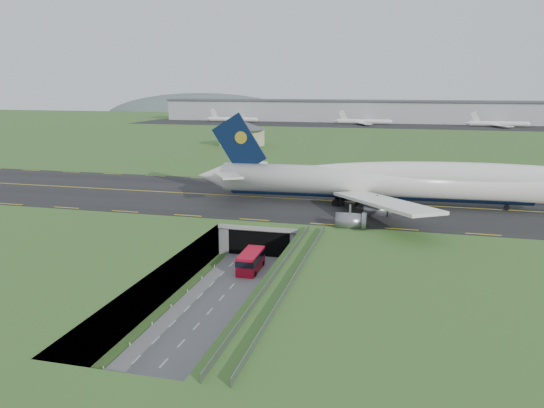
# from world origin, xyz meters

# --- Properties ---
(ground) EXTENTS (900.00, 900.00, 0.00)m
(ground) POSITION_xyz_m (0.00, 0.00, 0.00)
(ground) COLOR #3B6327
(ground) RESTS_ON ground
(airfield_deck) EXTENTS (800.00, 800.00, 6.00)m
(airfield_deck) POSITION_xyz_m (0.00, 0.00, 3.00)
(airfield_deck) COLOR gray
(airfield_deck) RESTS_ON ground
(trench_road) EXTENTS (12.00, 75.00, 0.20)m
(trench_road) POSITION_xyz_m (0.00, -7.50, 0.10)
(trench_road) COLOR slate
(trench_road) RESTS_ON ground
(taxiway) EXTENTS (800.00, 44.00, 0.18)m
(taxiway) POSITION_xyz_m (0.00, 33.00, 6.09)
(taxiway) COLOR black
(taxiway) RESTS_ON airfield_deck
(tunnel_portal) EXTENTS (17.00, 22.30, 6.00)m
(tunnel_portal) POSITION_xyz_m (0.00, 16.71, 3.33)
(tunnel_portal) COLOR gray
(tunnel_portal) RESTS_ON ground
(guideway) EXTENTS (3.00, 53.00, 7.05)m
(guideway) POSITION_xyz_m (11.00, -19.11, 5.32)
(guideway) COLOR #A8A8A3
(guideway) RESTS_ON ground
(jumbo_jet) EXTENTS (96.56, 61.74, 20.44)m
(jumbo_jet) POSITION_xyz_m (26.62, 32.06, 11.50)
(jumbo_jet) COLOR silver
(jumbo_jet) RESTS_ON ground
(shuttle_tram) EXTENTS (3.40, 8.48, 3.41)m
(shuttle_tram) POSITION_xyz_m (0.78, 0.04, 1.87)
(shuttle_tram) COLOR #B50C22
(shuttle_tram) RESTS_ON ground
(service_building) EXTENTS (26.22, 26.22, 11.00)m
(service_building) POSITION_xyz_m (-43.00, 134.01, 12.52)
(service_building) COLOR #BAB186
(service_building) RESTS_ON ground
(cargo_terminal) EXTENTS (320.00, 67.00, 15.60)m
(cargo_terminal) POSITION_xyz_m (-0.05, 299.41, 13.96)
(cargo_terminal) COLOR #B2B2B2
(cargo_terminal) RESTS_ON ground
(distant_hills) EXTENTS (700.00, 91.00, 60.00)m
(distant_hills) POSITION_xyz_m (64.38, 430.00, -4.00)
(distant_hills) COLOR #536461
(distant_hills) RESTS_ON ground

